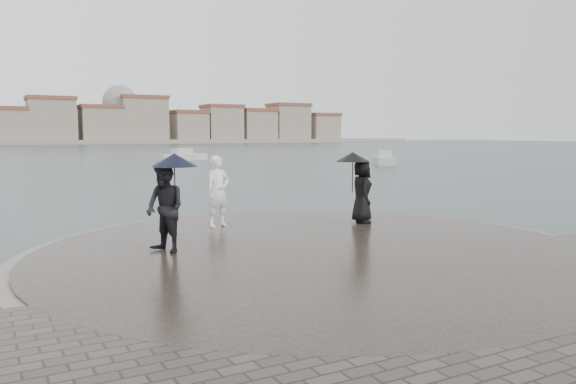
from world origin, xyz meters
TOP-DOWN VIEW (x-y plane):
  - ground at (0.00, 0.00)m, footprint 400.00×400.00m
  - kerb_ring at (0.00, 3.50)m, footprint 12.50×12.50m
  - quay_tip at (0.00, 3.50)m, footprint 11.90×11.90m
  - statue at (-0.82, 7.15)m, footprint 0.76×0.58m
  - visitor_left at (-2.94, 4.64)m, footprint 1.22×1.13m
  - visitor_right at (2.82, 5.86)m, footprint 1.16×1.08m
  - boats at (8.97, 37.88)m, footprint 43.73×26.57m

SIDE VIEW (x-z plane):
  - ground at x=0.00m, z-range 0.00..0.00m
  - kerb_ring at x=0.00m, z-range 0.00..0.32m
  - quay_tip at x=0.00m, z-range 0.00..0.36m
  - boats at x=8.97m, z-range -0.37..1.13m
  - statue at x=-0.82m, z-range 0.36..2.24m
  - visitor_right at x=2.82m, z-range 0.47..2.42m
  - visitor_left at x=-2.94m, z-range 0.44..2.48m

